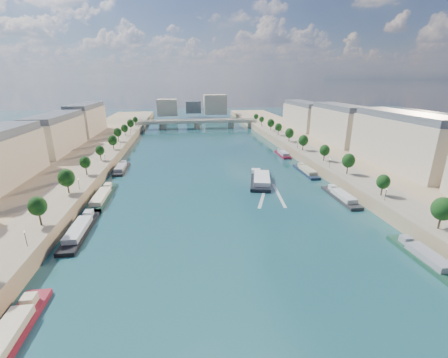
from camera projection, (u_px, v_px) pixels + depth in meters
name	position (u px, v px, depth m)	size (l,w,h in m)	color
ground	(213.00, 173.00, 147.07)	(700.00, 700.00, 0.00)	#0B2834
quay_left	(57.00, 174.00, 136.98)	(44.00, 520.00, 5.00)	#9E8460
quay_right	(350.00, 163.00, 155.58)	(44.00, 520.00, 5.00)	#9E8460
pave_left	(90.00, 168.00, 138.11)	(14.00, 520.00, 0.10)	gray
pave_right	(324.00, 159.00, 152.84)	(14.00, 520.00, 0.10)	gray
trees_left	(94.00, 155.00, 138.53)	(4.80, 268.80, 8.26)	#382B1E
trees_right	(313.00, 145.00, 160.27)	(4.80, 268.80, 8.26)	#382B1E
lamps_left	(94.00, 168.00, 128.43)	(0.36, 200.36, 4.28)	black
lamps_right	(312.00, 152.00, 156.10)	(0.36, 200.36, 4.28)	black
buildings_left	(32.00, 140.00, 142.17)	(16.00, 226.00, 23.20)	#BBAB90
buildings_right	(364.00, 132.00, 164.14)	(16.00, 226.00, 23.20)	#BBAB90
skyline	(196.00, 106.00, 349.21)	(79.00, 42.00, 22.00)	#BBAB90
bridge	(197.00, 123.00, 280.67)	(112.00, 12.00, 8.15)	#C1B79E
tour_barge	(261.00, 179.00, 134.28)	(15.08, 30.15, 3.94)	black
wake	(271.00, 195.00, 119.05)	(13.82, 25.95, 0.04)	silver
moored_barges_left	(94.00, 210.00, 103.35)	(5.00, 126.40, 3.60)	maroon
moored_barges_right	(350.00, 203.00, 109.15)	(5.00, 164.29, 3.60)	black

